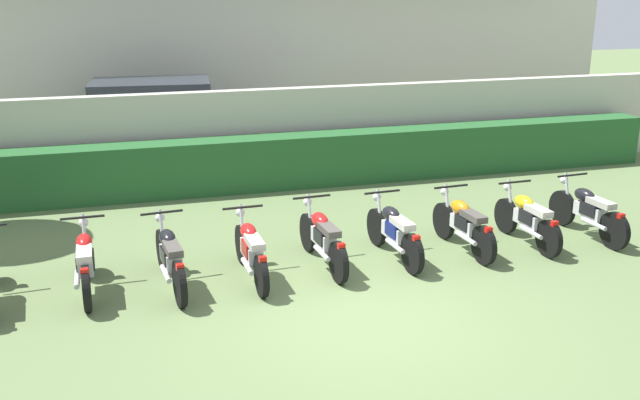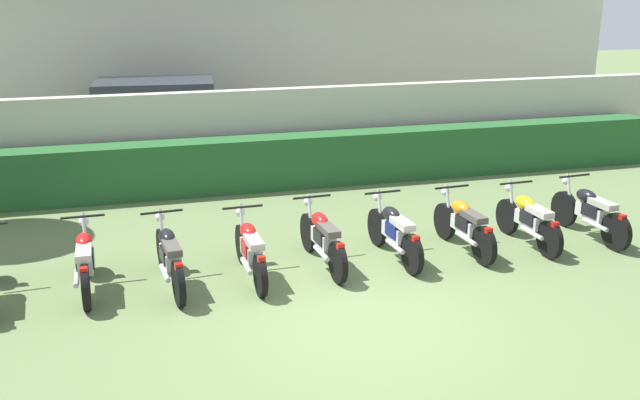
{
  "view_description": "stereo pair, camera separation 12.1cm",
  "coord_description": "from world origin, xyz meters",
  "px_view_note": "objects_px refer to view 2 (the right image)",
  "views": [
    {
      "loc": [
        -2.92,
        -7.87,
        4.18
      ],
      "look_at": [
        0.0,
        2.17,
        0.97
      ],
      "focal_mm": 40.85,
      "sensor_mm": 36.0,
      "label": 1
    },
    {
      "loc": [
        -2.8,
        -7.91,
        4.18
      ],
      "look_at": [
        0.0,
        2.17,
        0.97
      ],
      "focal_mm": 40.85,
      "sensor_mm": 36.0,
      "label": 2
    }
  ],
  "objects_px": {
    "parked_car": "(163,121)",
    "motorcycle_in_row_6": "(464,224)",
    "motorcycle_in_row_4": "(322,238)",
    "motorcycle_in_row_1": "(85,261)",
    "motorcycle_in_row_8": "(590,212)",
    "motorcycle_in_row_3": "(250,249)",
    "motorcycle_in_row_5": "(394,231)",
    "motorcycle_in_row_2": "(169,256)",
    "motorcycle_in_row_7": "(529,219)"
  },
  "relations": [
    {
      "from": "motorcycle_in_row_3",
      "to": "motorcycle_in_row_2",
      "type": "bearing_deg",
      "value": 88.14
    },
    {
      "from": "motorcycle_in_row_7",
      "to": "motorcycle_in_row_2",
      "type": "bearing_deg",
      "value": 88.89
    },
    {
      "from": "parked_car",
      "to": "motorcycle_in_row_6",
      "type": "bearing_deg",
      "value": -55.42
    },
    {
      "from": "motorcycle_in_row_2",
      "to": "motorcycle_in_row_4",
      "type": "distance_m",
      "value": 2.27
    },
    {
      "from": "parked_car",
      "to": "motorcycle_in_row_3",
      "type": "height_order",
      "value": "parked_car"
    },
    {
      "from": "motorcycle_in_row_5",
      "to": "motorcycle_in_row_1",
      "type": "bearing_deg",
      "value": 86.42
    },
    {
      "from": "motorcycle_in_row_4",
      "to": "parked_car",
      "type": "bearing_deg",
      "value": 10.11
    },
    {
      "from": "motorcycle_in_row_1",
      "to": "motorcycle_in_row_3",
      "type": "bearing_deg",
      "value": -94.7
    },
    {
      "from": "motorcycle_in_row_7",
      "to": "motorcycle_in_row_8",
      "type": "bearing_deg",
      "value": -90.14
    },
    {
      "from": "motorcycle_in_row_5",
      "to": "motorcycle_in_row_4",
      "type": "bearing_deg",
      "value": 85.42
    },
    {
      "from": "motorcycle_in_row_5",
      "to": "parked_car",
      "type": "bearing_deg",
      "value": 17.81
    },
    {
      "from": "motorcycle_in_row_6",
      "to": "motorcycle_in_row_4",
      "type": "bearing_deg",
      "value": 86.23
    },
    {
      "from": "motorcycle_in_row_1",
      "to": "motorcycle_in_row_4",
      "type": "xyz_separation_m",
      "value": [
        3.39,
        0.02,
        -0.0
      ]
    },
    {
      "from": "motorcycle_in_row_1",
      "to": "motorcycle_in_row_8",
      "type": "relative_size",
      "value": 0.97
    },
    {
      "from": "motorcycle_in_row_3",
      "to": "motorcycle_in_row_5",
      "type": "distance_m",
      "value": 2.27
    },
    {
      "from": "motorcycle_in_row_1",
      "to": "motorcycle_in_row_7",
      "type": "xyz_separation_m",
      "value": [
        6.84,
        -0.02,
        -0.01
      ]
    },
    {
      "from": "motorcycle_in_row_6",
      "to": "motorcycle_in_row_8",
      "type": "distance_m",
      "value": 2.3
    },
    {
      "from": "motorcycle_in_row_1",
      "to": "motorcycle_in_row_8",
      "type": "height_order",
      "value": "same"
    },
    {
      "from": "motorcycle_in_row_1",
      "to": "motorcycle_in_row_4",
      "type": "bearing_deg",
      "value": -90.43
    },
    {
      "from": "parked_car",
      "to": "motorcycle_in_row_6",
      "type": "height_order",
      "value": "parked_car"
    },
    {
      "from": "motorcycle_in_row_3",
      "to": "motorcycle_in_row_7",
      "type": "bearing_deg",
      "value": -89.89
    },
    {
      "from": "motorcycle_in_row_1",
      "to": "motorcycle_in_row_3",
      "type": "distance_m",
      "value": 2.27
    },
    {
      "from": "parked_car",
      "to": "motorcycle_in_row_3",
      "type": "distance_m",
      "value": 7.72
    },
    {
      "from": "parked_car",
      "to": "motorcycle_in_row_6",
      "type": "distance_m",
      "value": 8.58
    },
    {
      "from": "motorcycle_in_row_1",
      "to": "motorcycle_in_row_3",
      "type": "xyz_separation_m",
      "value": [
        2.26,
        -0.16,
        -0.01
      ]
    },
    {
      "from": "parked_car",
      "to": "motorcycle_in_row_7",
      "type": "xyz_separation_m",
      "value": [
        5.25,
        -7.53,
        -0.49
      ]
    },
    {
      "from": "motorcycle_in_row_8",
      "to": "motorcycle_in_row_7",
      "type": "bearing_deg",
      "value": 88.02
    },
    {
      "from": "motorcycle_in_row_2",
      "to": "motorcycle_in_row_3",
      "type": "relative_size",
      "value": 1.04
    },
    {
      "from": "motorcycle_in_row_5",
      "to": "motorcycle_in_row_6",
      "type": "height_order",
      "value": "same"
    },
    {
      "from": "motorcycle_in_row_2",
      "to": "motorcycle_in_row_7",
      "type": "distance_m",
      "value": 5.71
    },
    {
      "from": "motorcycle_in_row_6",
      "to": "motorcycle_in_row_7",
      "type": "bearing_deg",
      "value": -95.02
    },
    {
      "from": "motorcycle_in_row_8",
      "to": "motorcycle_in_row_4",
      "type": "bearing_deg",
      "value": 85.84
    },
    {
      "from": "motorcycle_in_row_1",
      "to": "motorcycle_in_row_2",
      "type": "bearing_deg",
      "value": -98.4
    },
    {
      "from": "motorcycle_in_row_4",
      "to": "motorcycle_in_row_6",
      "type": "xyz_separation_m",
      "value": [
        2.32,
        -0.01,
        -0.0
      ]
    },
    {
      "from": "motorcycle_in_row_7",
      "to": "motorcycle_in_row_4",
      "type": "bearing_deg",
      "value": 86.93
    },
    {
      "from": "motorcycle_in_row_1",
      "to": "motorcycle_in_row_3",
      "type": "height_order",
      "value": "motorcycle_in_row_1"
    },
    {
      "from": "parked_car",
      "to": "motorcycle_in_row_3",
      "type": "xyz_separation_m",
      "value": [
        0.68,
        -7.67,
        -0.49
      ]
    },
    {
      "from": "motorcycle_in_row_7",
      "to": "motorcycle_in_row_5",
      "type": "bearing_deg",
      "value": 87.12
    },
    {
      "from": "motorcycle_in_row_7",
      "to": "motorcycle_in_row_1",
      "type": "bearing_deg",
      "value": 87.4
    },
    {
      "from": "motorcycle_in_row_8",
      "to": "motorcycle_in_row_6",
      "type": "bearing_deg",
      "value": 86.18
    },
    {
      "from": "parked_car",
      "to": "motorcycle_in_row_6",
      "type": "xyz_separation_m",
      "value": [
        4.13,
        -7.5,
        -0.49
      ]
    },
    {
      "from": "motorcycle_in_row_5",
      "to": "motorcycle_in_row_8",
      "type": "bearing_deg",
      "value": -93.08
    },
    {
      "from": "parked_car",
      "to": "motorcycle_in_row_5",
      "type": "xyz_separation_m",
      "value": [
        2.94,
        -7.51,
        -0.49
      ]
    },
    {
      "from": "motorcycle_in_row_1",
      "to": "motorcycle_in_row_6",
      "type": "xyz_separation_m",
      "value": [
        5.71,
        0.01,
        -0.0
      ]
    },
    {
      "from": "motorcycle_in_row_3",
      "to": "motorcycle_in_row_8",
      "type": "distance_m",
      "value": 5.75
    },
    {
      "from": "motorcycle_in_row_1",
      "to": "motorcycle_in_row_7",
      "type": "distance_m",
      "value": 6.84
    },
    {
      "from": "motorcycle_in_row_7",
      "to": "motorcycle_in_row_8",
      "type": "xyz_separation_m",
      "value": [
        1.18,
        0.05,
        0.01
      ]
    },
    {
      "from": "motorcycle_in_row_3",
      "to": "motorcycle_in_row_5",
      "type": "bearing_deg",
      "value": -87.7
    },
    {
      "from": "motorcycle_in_row_1",
      "to": "motorcycle_in_row_8",
      "type": "xyz_separation_m",
      "value": [
        8.01,
        0.03,
        0.0
      ]
    },
    {
      "from": "motorcycle_in_row_6",
      "to": "motorcycle_in_row_7",
      "type": "height_order",
      "value": "motorcycle_in_row_6"
    }
  ]
}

